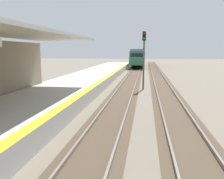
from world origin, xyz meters
The scene contains 5 objects.
station_platform centered at (-2.50, 16.00, 0.45)m, with size 5.00×80.00×0.91m.
track_pair_nearest_platform centered at (1.90, 20.00, 0.05)m, with size 2.34×120.00×0.16m.
track_pair_middle centered at (5.30, 20.00, 0.05)m, with size 2.34×120.00×0.16m.
approaching_train centered at (1.90, 56.29, 2.18)m, with size 2.93×19.60×4.76m.
rail_signal_post centered at (3.43, 23.54, 3.19)m, with size 0.32×0.34×5.20m.
Camera 1 is at (3.63, 1.67, 3.49)m, focal length 38.27 mm.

